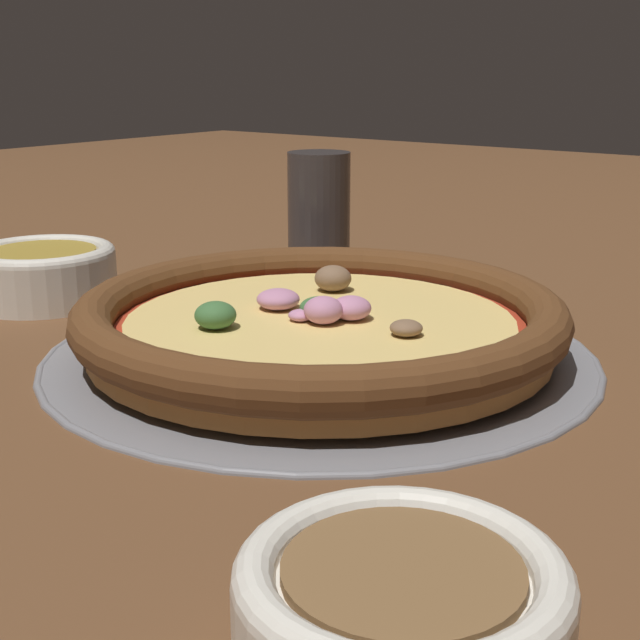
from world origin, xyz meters
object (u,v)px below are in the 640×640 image
object	(u,v)px
pizza_tray	(320,352)
drinking_cup	(319,209)
pizza	(320,320)
bowl_far	(402,609)
bowl_near	(43,271)

from	to	relation	value
pizza_tray	drinking_cup	xyz separation A→B (m)	(-0.23, -0.18, 0.05)
pizza	bowl_far	size ratio (longest dim) A/B	3.00
bowl_far	pizza	bearing A→B (deg)	-138.11
bowl_far	drinking_cup	bearing A→B (deg)	-140.19
bowl_far	pizza_tray	bearing A→B (deg)	-138.13
bowl_near	bowl_far	bearing A→B (deg)	65.77
pizza	drinking_cup	size ratio (longest dim) A/B	3.01
drinking_cup	bowl_far	bearing A→B (deg)	39.81
pizza	drinking_cup	bearing A→B (deg)	-142.57
pizza_tray	bowl_far	size ratio (longest dim) A/B	3.40
bowl_far	drinking_cup	world-z (taller)	drinking_cup
pizza	bowl_far	bearing A→B (deg)	41.89
bowl_near	drinking_cup	xyz separation A→B (m)	(-0.25, 0.10, 0.03)
pizza_tray	bowl_near	bearing A→B (deg)	-85.30
pizza	bowl_near	xyz separation A→B (m)	(0.02, -0.28, -0.00)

